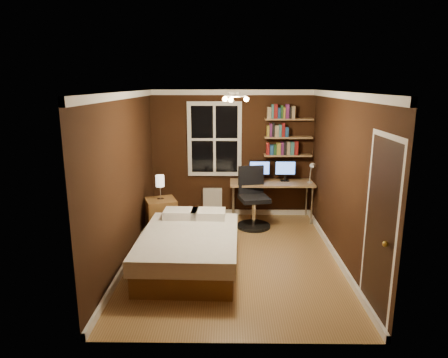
{
  "coord_description": "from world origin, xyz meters",
  "views": [
    {
      "loc": [
        -0.07,
        -5.71,
        2.61
      ],
      "look_at": [
        -0.14,
        0.45,
        1.14
      ],
      "focal_mm": 32.0,
      "sensor_mm": 36.0,
      "label": 1
    }
  ],
  "objects_px": {
    "nightstand": "(161,216)",
    "radiator": "(213,202)",
    "desk": "(272,185)",
    "office_chair": "(253,204)",
    "bedside_lamp": "(160,187)",
    "monitor_left": "(259,171)",
    "monitor_right": "(285,171)",
    "bed": "(190,249)",
    "desk_lamp": "(311,173)"
  },
  "relations": [
    {
      "from": "bed",
      "to": "monitor_left",
      "type": "relative_size",
      "value": 4.65
    },
    {
      "from": "monitor_right",
      "to": "desk_lamp",
      "type": "xyz_separation_m",
      "value": [
        0.46,
        -0.23,
        0.02
      ]
    },
    {
      "from": "nightstand",
      "to": "desk_lamp",
      "type": "height_order",
      "value": "desk_lamp"
    },
    {
      "from": "bed",
      "to": "bedside_lamp",
      "type": "relative_size",
      "value": 4.46
    },
    {
      "from": "monitor_left",
      "to": "nightstand",
      "type": "bearing_deg",
      "value": -154.8
    },
    {
      "from": "monitor_right",
      "to": "desk_lamp",
      "type": "distance_m",
      "value": 0.51
    },
    {
      "from": "nightstand",
      "to": "radiator",
      "type": "bearing_deg",
      "value": 28.82
    },
    {
      "from": "desk",
      "to": "desk_lamp",
      "type": "height_order",
      "value": "desk_lamp"
    },
    {
      "from": "bed",
      "to": "desk_lamp",
      "type": "xyz_separation_m",
      "value": [
        2.12,
        1.96,
        0.71
      ]
    },
    {
      "from": "nightstand",
      "to": "monitor_right",
      "type": "height_order",
      "value": "monitor_right"
    },
    {
      "from": "desk_lamp",
      "to": "office_chair",
      "type": "distance_m",
      "value": 1.25
    },
    {
      "from": "bed",
      "to": "nightstand",
      "type": "bearing_deg",
      "value": 116.86
    },
    {
      "from": "office_chair",
      "to": "desk",
      "type": "bearing_deg",
      "value": 33.17
    },
    {
      "from": "bed",
      "to": "monitor_left",
      "type": "bearing_deg",
      "value": 63.62
    },
    {
      "from": "radiator",
      "to": "monitor_right",
      "type": "bearing_deg",
      "value": -5.42
    },
    {
      "from": "monitor_left",
      "to": "monitor_right",
      "type": "height_order",
      "value": "same"
    },
    {
      "from": "monitor_right",
      "to": "office_chair",
      "type": "bearing_deg",
      "value": -143.55
    },
    {
      "from": "nightstand",
      "to": "bedside_lamp",
      "type": "xyz_separation_m",
      "value": [
        0.0,
        0.0,
        0.53
      ]
    },
    {
      "from": "monitor_right",
      "to": "monitor_left",
      "type": "bearing_deg",
      "value": 180.0
    },
    {
      "from": "nightstand",
      "to": "desk",
      "type": "distance_m",
      "value": 2.2
    },
    {
      "from": "monitor_right",
      "to": "bed",
      "type": "bearing_deg",
      "value": -127.21
    },
    {
      "from": "monitor_left",
      "to": "desk_lamp",
      "type": "distance_m",
      "value": 0.98
    },
    {
      "from": "monitor_left",
      "to": "office_chair",
      "type": "bearing_deg",
      "value": -106.9
    },
    {
      "from": "desk",
      "to": "bedside_lamp",
      "type": "bearing_deg",
      "value": -159.35
    },
    {
      "from": "bed",
      "to": "bedside_lamp",
      "type": "distance_m",
      "value": 1.59
    },
    {
      "from": "nightstand",
      "to": "radiator",
      "type": "xyz_separation_m",
      "value": [
        0.87,
        0.98,
        -0.03
      ]
    },
    {
      "from": "bed",
      "to": "nightstand",
      "type": "distance_m",
      "value": 1.48
    },
    {
      "from": "desk",
      "to": "nightstand",
      "type": "bearing_deg",
      "value": -159.35
    },
    {
      "from": "bedside_lamp",
      "to": "monitor_left",
      "type": "xyz_separation_m",
      "value": [
        1.8,
        0.85,
        0.12
      ]
    },
    {
      "from": "radiator",
      "to": "bed",
      "type": "bearing_deg",
      "value": -95.94
    },
    {
      "from": "nightstand",
      "to": "radiator",
      "type": "height_order",
      "value": "nightstand"
    },
    {
      "from": "nightstand",
      "to": "desk",
      "type": "bearing_deg",
      "value": 1.22
    },
    {
      "from": "desk_lamp",
      "to": "office_chair",
      "type": "bearing_deg",
      "value": -167.37
    },
    {
      "from": "bed",
      "to": "radiator",
      "type": "height_order",
      "value": "bed"
    },
    {
      "from": "nightstand",
      "to": "monitor_right",
      "type": "distance_m",
      "value": 2.53
    },
    {
      "from": "monitor_right",
      "to": "desk_lamp",
      "type": "relative_size",
      "value": 0.95
    },
    {
      "from": "nightstand",
      "to": "bedside_lamp",
      "type": "bearing_deg",
      "value": 0.0
    },
    {
      "from": "bed",
      "to": "monitor_right",
      "type": "relative_size",
      "value": 4.65
    },
    {
      "from": "monitor_right",
      "to": "desk",
      "type": "bearing_deg",
      "value": -163.09
    },
    {
      "from": "desk_lamp",
      "to": "bedside_lamp",
      "type": "bearing_deg",
      "value": -167.35
    },
    {
      "from": "bedside_lamp",
      "to": "bed",
      "type": "bearing_deg",
      "value": -64.76
    },
    {
      "from": "desk",
      "to": "monitor_right",
      "type": "xyz_separation_m",
      "value": [
        0.26,
        0.08,
        0.26
      ]
    },
    {
      "from": "nightstand",
      "to": "office_chair",
      "type": "bearing_deg",
      "value": -6.76
    },
    {
      "from": "bedside_lamp",
      "to": "monitor_left",
      "type": "distance_m",
      "value": 1.99
    },
    {
      "from": "radiator",
      "to": "office_chair",
      "type": "xyz_separation_m",
      "value": [
        0.78,
        -0.61,
        0.16
      ]
    },
    {
      "from": "monitor_left",
      "to": "desk",
      "type": "bearing_deg",
      "value": -18.95
    },
    {
      "from": "nightstand",
      "to": "bedside_lamp",
      "type": "height_order",
      "value": "bedside_lamp"
    },
    {
      "from": "monitor_right",
      "to": "nightstand",
      "type": "bearing_deg",
      "value": -159.77
    },
    {
      "from": "bed",
      "to": "desk_lamp",
      "type": "bearing_deg",
      "value": 44.36
    },
    {
      "from": "nightstand",
      "to": "monitor_right",
      "type": "xyz_separation_m",
      "value": [
        2.29,
        0.85,
        0.65
      ]
    }
  ]
}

